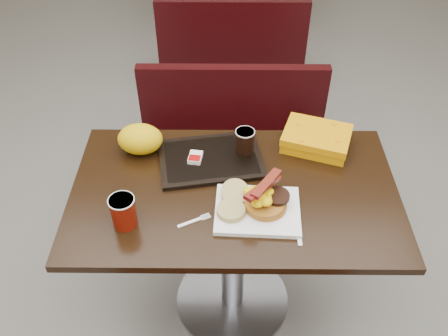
{
  "coord_description": "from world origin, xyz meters",
  "views": [
    {
      "loc": [
        -0.03,
        -1.24,
        2.01
      ],
      "look_at": [
        -0.04,
        0.04,
        0.82
      ],
      "focal_mm": 38.65,
      "sensor_mm": 36.0,
      "label": 1
    }
  ],
  "objects_px": {
    "platter": "(257,210)",
    "pancake_stack": "(266,204)",
    "bench_near_n": "(232,147)",
    "paper_bag": "(140,139)",
    "coffee_cup_near": "(123,212)",
    "bench_far_s": "(232,38)",
    "fork": "(189,222)",
    "knife": "(298,226)",
    "tray": "(211,159)",
    "table_near": "(233,252)",
    "hashbrown_sleeve_left": "(195,157)",
    "coffee_cup_far": "(245,141)",
    "clamshell": "(316,139)"
  },
  "relations": [
    {
      "from": "pancake_stack",
      "to": "coffee_cup_near",
      "type": "relative_size",
      "value": 1.24
    },
    {
      "from": "coffee_cup_near",
      "to": "table_near",
      "type": "bearing_deg",
      "value": 24.11
    },
    {
      "from": "tray",
      "to": "hashbrown_sleeve_left",
      "type": "relative_size",
      "value": 5.88
    },
    {
      "from": "table_near",
      "to": "pancake_stack",
      "type": "relative_size",
      "value": 8.25
    },
    {
      "from": "bench_far_s",
      "to": "fork",
      "type": "relative_size",
      "value": 8.26
    },
    {
      "from": "bench_near_n",
      "to": "paper_bag",
      "type": "height_order",
      "value": "paper_bag"
    },
    {
      "from": "bench_far_s",
      "to": "fork",
      "type": "bearing_deg",
      "value": -94.32
    },
    {
      "from": "knife",
      "to": "tray",
      "type": "height_order",
      "value": "tray"
    },
    {
      "from": "platter",
      "to": "knife",
      "type": "distance_m",
      "value": 0.15
    },
    {
      "from": "bench_far_s",
      "to": "clamshell",
      "type": "height_order",
      "value": "clamshell"
    },
    {
      "from": "pancake_stack",
      "to": "table_near",
      "type": "bearing_deg",
      "value": 136.73
    },
    {
      "from": "bench_far_s",
      "to": "paper_bag",
      "type": "height_order",
      "value": "paper_bag"
    },
    {
      "from": "paper_bag",
      "to": "bench_far_s",
      "type": "bearing_deg",
      "value": 77.67
    },
    {
      "from": "hashbrown_sleeve_left",
      "to": "coffee_cup_far",
      "type": "height_order",
      "value": "coffee_cup_far"
    },
    {
      "from": "fork",
      "to": "paper_bag",
      "type": "xyz_separation_m",
      "value": [
        -0.21,
        0.38,
        0.06
      ]
    },
    {
      "from": "knife",
      "to": "clamshell",
      "type": "relative_size",
      "value": 0.64
    },
    {
      "from": "bench_far_s",
      "to": "tray",
      "type": "height_order",
      "value": "tray"
    },
    {
      "from": "platter",
      "to": "table_near",
      "type": "bearing_deg",
      "value": 127.86
    },
    {
      "from": "pancake_stack",
      "to": "hashbrown_sleeve_left",
      "type": "height_order",
      "value": "pancake_stack"
    },
    {
      "from": "coffee_cup_near",
      "to": "hashbrown_sleeve_left",
      "type": "relative_size",
      "value": 1.74
    },
    {
      "from": "table_near",
      "to": "bench_near_n",
      "type": "xyz_separation_m",
      "value": [
        0.0,
        0.7,
        -0.02
      ]
    },
    {
      "from": "fork",
      "to": "hashbrown_sleeve_left",
      "type": "xyz_separation_m",
      "value": [
        0.01,
        0.31,
        0.03
      ]
    },
    {
      "from": "coffee_cup_far",
      "to": "clamshell",
      "type": "bearing_deg",
      "value": 11.3
    },
    {
      "from": "bench_far_s",
      "to": "paper_bag",
      "type": "relative_size",
      "value": 5.66
    },
    {
      "from": "bench_far_s",
      "to": "tray",
      "type": "bearing_deg",
      "value": -93.02
    },
    {
      "from": "coffee_cup_far",
      "to": "pancake_stack",
      "type": "bearing_deg",
      "value": -77.16
    },
    {
      "from": "coffee_cup_near",
      "to": "bench_far_s",
      "type": "bearing_deg",
      "value": 79.76
    },
    {
      "from": "pancake_stack",
      "to": "clamshell",
      "type": "distance_m",
      "value": 0.42
    },
    {
      "from": "fork",
      "to": "clamshell",
      "type": "bearing_deg",
      "value": 13.98
    },
    {
      "from": "table_near",
      "to": "coffee_cup_far",
      "type": "distance_m",
      "value": 0.48
    },
    {
      "from": "platter",
      "to": "pancake_stack",
      "type": "xyz_separation_m",
      "value": [
        0.03,
        0.01,
        0.02
      ]
    },
    {
      "from": "tray",
      "to": "table_near",
      "type": "bearing_deg",
      "value": -69.3
    },
    {
      "from": "coffee_cup_near",
      "to": "bench_near_n",
      "type": "bearing_deg",
      "value": 66.7
    },
    {
      "from": "knife",
      "to": "tray",
      "type": "bearing_deg",
      "value": -136.63
    },
    {
      "from": "bench_near_n",
      "to": "pancake_stack",
      "type": "relative_size",
      "value": 6.88
    },
    {
      "from": "tray",
      "to": "paper_bag",
      "type": "height_order",
      "value": "paper_bag"
    },
    {
      "from": "bench_far_s",
      "to": "pancake_stack",
      "type": "xyz_separation_m",
      "value": [
        0.11,
        -2.0,
        0.42
      ]
    },
    {
      "from": "coffee_cup_far",
      "to": "hashbrown_sleeve_left",
      "type": "bearing_deg",
      "value": -165.1
    },
    {
      "from": "bench_far_s",
      "to": "fork",
      "type": "xyz_separation_m",
      "value": [
        -0.16,
        -2.06,
        0.39
      ]
    },
    {
      "from": "coffee_cup_near",
      "to": "coffee_cup_far",
      "type": "distance_m",
      "value": 0.55
    },
    {
      "from": "coffee_cup_near",
      "to": "clamshell",
      "type": "height_order",
      "value": "coffee_cup_near"
    },
    {
      "from": "bench_far_s",
      "to": "fork",
      "type": "distance_m",
      "value": 2.11
    },
    {
      "from": "platter",
      "to": "tray",
      "type": "height_order",
      "value": "tray"
    },
    {
      "from": "table_near",
      "to": "bench_far_s",
      "type": "height_order",
      "value": "table_near"
    },
    {
      "from": "bench_near_n",
      "to": "knife",
      "type": "distance_m",
      "value": 0.98
    },
    {
      "from": "hashbrown_sleeve_left",
      "to": "platter",
      "type": "bearing_deg",
      "value": -39.99
    },
    {
      "from": "bench_far_s",
      "to": "coffee_cup_far",
      "type": "distance_m",
      "value": 1.77
    },
    {
      "from": "bench_near_n",
      "to": "coffee_cup_far",
      "type": "bearing_deg",
      "value": -85.47
    },
    {
      "from": "tray",
      "to": "clamshell",
      "type": "distance_m",
      "value": 0.43
    },
    {
      "from": "table_near",
      "to": "hashbrown_sleeve_left",
      "type": "relative_size",
      "value": 17.91
    }
  ]
}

